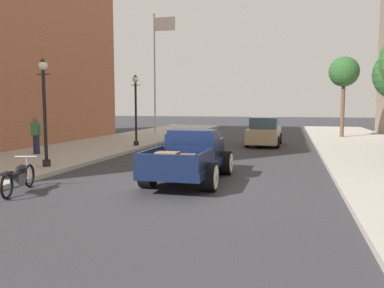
{
  "coord_description": "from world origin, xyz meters",
  "views": [
    {
      "loc": [
        3.2,
        -10.92,
        2.35
      ],
      "look_at": [
        -0.17,
        2.28,
        1.0
      ],
      "focal_mm": 36.65,
      "sensor_mm": 36.0,
      "label": 1
    }
  ],
  "objects_px": {
    "motorcycle_parked": "(19,177)",
    "flagpole": "(157,61)",
    "street_lamp_far": "(136,105)",
    "street_lamp_near": "(44,104)",
    "street_tree_third": "(344,73)",
    "hotrod_truck_navy": "(192,156)",
    "car_background_tan": "(264,132)",
    "pedestrian_sidewalk_left": "(36,133)"
  },
  "relations": [
    {
      "from": "motorcycle_parked",
      "to": "flagpole",
      "type": "xyz_separation_m",
      "value": [
        -3.06,
        20.09,
        5.33
      ]
    },
    {
      "from": "street_lamp_far",
      "to": "flagpole",
      "type": "height_order",
      "value": "flagpole"
    },
    {
      "from": "street_lamp_near",
      "to": "street_tree_third",
      "type": "distance_m",
      "value": 20.78
    },
    {
      "from": "street_lamp_near",
      "to": "street_lamp_far",
      "type": "height_order",
      "value": "same"
    },
    {
      "from": "motorcycle_parked",
      "to": "street_lamp_near",
      "type": "xyz_separation_m",
      "value": [
        -1.47,
        3.37,
        1.94
      ]
    },
    {
      "from": "street_lamp_near",
      "to": "flagpole",
      "type": "distance_m",
      "value": 17.13
    },
    {
      "from": "motorcycle_parked",
      "to": "street_lamp_near",
      "type": "relative_size",
      "value": 0.54
    },
    {
      "from": "hotrod_truck_navy",
      "to": "street_tree_third",
      "type": "relative_size",
      "value": 0.89
    },
    {
      "from": "hotrod_truck_navy",
      "to": "car_background_tan",
      "type": "distance_m",
      "value": 11.33
    },
    {
      "from": "pedestrian_sidewalk_left",
      "to": "street_lamp_far",
      "type": "relative_size",
      "value": 0.43
    },
    {
      "from": "hotrod_truck_navy",
      "to": "street_lamp_far",
      "type": "distance_m",
      "value": 9.75
    },
    {
      "from": "pedestrian_sidewalk_left",
      "to": "street_lamp_far",
      "type": "distance_m",
      "value": 5.66
    },
    {
      "from": "pedestrian_sidewalk_left",
      "to": "street_tree_third",
      "type": "bearing_deg",
      "value": 43.32
    },
    {
      "from": "hotrod_truck_navy",
      "to": "motorcycle_parked",
      "type": "height_order",
      "value": "hotrod_truck_navy"
    },
    {
      "from": "motorcycle_parked",
      "to": "car_background_tan",
      "type": "relative_size",
      "value": 0.48
    },
    {
      "from": "motorcycle_parked",
      "to": "street_lamp_far",
      "type": "xyz_separation_m",
      "value": [
        -1.19,
        11.11,
        1.94
      ]
    },
    {
      "from": "car_background_tan",
      "to": "pedestrian_sidewalk_left",
      "type": "height_order",
      "value": "pedestrian_sidewalk_left"
    },
    {
      "from": "street_lamp_near",
      "to": "flagpole",
      "type": "bearing_deg",
      "value": 95.41
    },
    {
      "from": "pedestrian_sidewalk_left",
      "to": "motorcycle_parked",
      "type": "bearing_deg",
      "value": -57.48
    },
    {
      "from": "hotrod_truck_navy",
      "to": "car_background_tan",
      "type": "xyz_separation_m",
      "value": [
        1.5,
        11.23,
        0.01
      ]
    },
    {
      "from": "hotrod_truck_navy",
      "to": "street_lamp_near",
      "type": "distance_m",
      "value": 5.76
    },
    {
      "from": "pedestrian_sidewalk_left",
      "to": "street_lamp_near",
      "type": "bearing_deg",
      "value": -49.44
    },
    {
      "from": "hotrod_truck_navy",
      "to": "flagpole",
      "type": "height_order",
      "value": "flagpole"
    },
    {
      "from": "car_background_tan",
      "to": "street_tree_third",
      "type": "height_order",
      "value": "street_tree_third"
    },
    {
      "from": "hotrod_truck_navy",
      "to": "flagpole",
      "type": "xyz_separation_m",
      "value": [
        -7.09,
        17.04,
        5.02
      ]
    },
    {
      "from": "motorcycle_parked",
      "to": "street_lamp_near",
      "type": "bearing_deg",
      "value": 113.65
    },
    {
      "from": "motorcycle_parked",
      "to": "street_tree_third",
      "type": "xyz_separation_m",
      "value": [
        10.5,
        20.21,
        4.15
      ]
    },
    {
      "from": "flagpole",
      "to": "motorcycle_parked",
      "type": "bearing_deg",
      "value": -81.35
    },
    {
      "from": "hotrod_truck_navy",
      "to": "street_lamp_far",
      "type": "xyz_separation_m",
      "value": [
        -5.23,
        8.07,
        1.63
      ]
    },
    {
      "from": "street_tree_third",
      "to": "street_lamp_near",
      "type": "bearing_deg",
      "value": -125.39
    },
    {
      "from": "street_lamp_near",
      "to": "street_tree_third",
      "type": "bearing_deg",
      "value": 54.61
    },
    {
      "from": "motorcycle_parked",
      "to": "pedestrian_sidewalk_left",
      "type": "bearing_deg",
      "value": 122.52
    },
    {
      "from": "street_lamp_far",
      "to": "street_lamp_near",
      "type": "bearing_deg",
      "value": -92.11
    },
    {
      "from": "motorcycle_parked",
      "to": "hotrod_truck_navy",
      "type": "bearing_deg",
      "value": 37.03
    },
    {
      "from": "street_lamp_far",
      "to": "street_tree_third",
      "type": "distance_m",
      "value": 14.98
    },
    {
      "from": "street_lamp_far",
      "to": "flagpole",
      "type": "bearing_deg",
      "value": 101.76
    },
    {
      "from": "street_lamp_near",
      "to": "street_lamp_far",
      "type": "xyz_separation_m",
      "value": [
        0.28,
        7.75,
        0.0
      ]
    },
    {
      "from": "flagpole",
      "to": "street_tree_third",
      "type": "distance_m",
      "value": 13.61
    },
    {
      "from": "car_background_tan",
      "to": "street_lamp_near",
      "type": "height_order",
      "value": "street_lamp_near"
    },
    {
      "from": "hotrod_truck_navy",
      "to": "street_tree_third",
      "type": "distance_m",
      "value": 18.74
    },
    {
      "from": "motorcycle_parked",
      "to": "car_background_tan",
      "type": "xyz_separation_m",
      "value": [
        5.54,
        14.28,
        0.33
      ]
    },
    {
      "from": "car_background_tan",
      "to": "street_lamp_near",
      "type": "xyz_separation_m",
      "value": [
        -7.01,
        -10.91,
        1.62
      ]
    }
  ]
}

